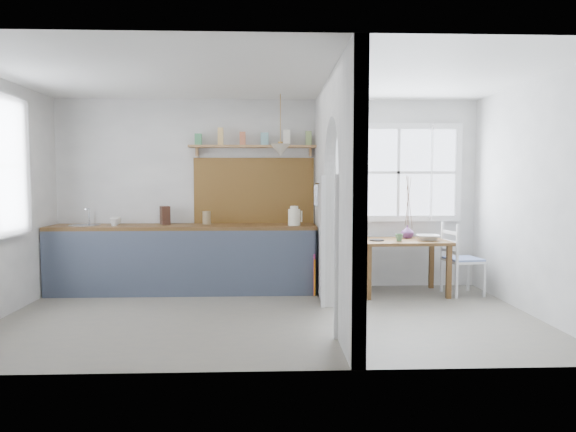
{
  "coord_description": "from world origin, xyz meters",
  "views": [
    {
      "loc": [
        -0.01,
        -5.52,
        1.49
      ],
      "look_at": [
        0.21,
        0.28,
        1.09
      ],
      "focal_mm": 32.0,
      "sensor_mm": 36.0,
      "label": 1
    }
  ],
  "objects_px": {
    "chair_left": "(340,259)",
    "chair_right": "(463,259)",
    "kettle": "(294,216)",
    "vase": "(407,232)",
    "dining_table": "(402,267)"
  },
  "relations": [
    {
      "from": "chair_left",
      "to": "chair_right",
      "type": "height_order",
      "value": "chair_right"
    },
    {
      "from": "chair_right",
      "to": "kettle",
      "type": "xyz_separation_m",
      "value": [
        -2.2,
        0.18,
        0.56
      ]
    },
    {
      "from": "chair_left",
      "to": "vase",
      "type": "xyz_separation_m",
      "value": [
        0.92,
        0.11,
        0.35
      ]
    },
    {
      "from": "vase",
      "to": "kettle",
      "type": "bearing_deg",
      "value": -176.92
    },
    {
      "from": "vase",
      "to": "chair_left",
      "type": "bearing_deg",
      "value": -173.26
    },
    {
      "from": "kettle",
      "to": "vase",
      "type": "height_order",
      "value": "kettle"
    },
    {
      "from": "dining_table",
      "to": "kettle",
      "type": "distance_m",
      "value": 1.57
    },
    {
      "from": "dining_table",
      "to": "chair_right",
      "type": "height_order",
      "value": "chair_right"
    },
    {
      "from": "kettle",
      "to": "vase",
      "type": "relative_size",
      "value": 1.45
    },
    {
      "from": "chair_right",
      "to": "kettle",
      "type": "height_order",
      "value": "kettle"
    },
    {
      "from": "chair_right",
      "to": "vase",
      "type": "bearing_deg",
      "value": 59.61
    },
    {
      "from": "vase",
      "to": "chair_right",
      "type": "bearing_deg",
      "value": -21.49
    },
    {
      "from": "chair_right",
      "to": "kettle",
      "type": "distance_m",
      "value": 2.28
    },
    {
      "from": "dining_table",
      "to": "chair_right",
      "type": "relative_size",
      "value": 1.22
    },
    {
      "from": "dining_table",
      "to": "chair_left",
      "type": "xyz_separation_m",
      "value": [
        -0.8,
        0.07,
        0.1
      ]
    }
  ]
}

